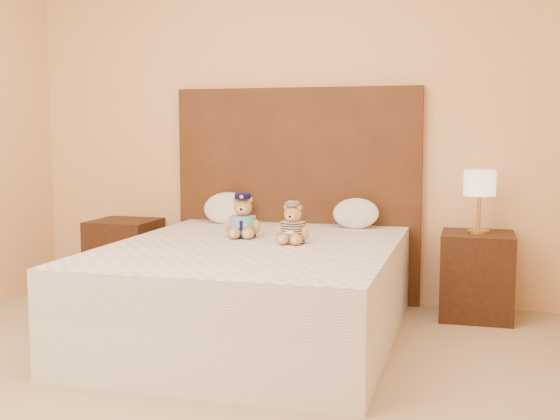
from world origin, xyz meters
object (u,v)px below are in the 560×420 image
object	(u,v)px
nightstand_right	(477,275)
teddy_prisoner	(293,223)
pillow_left	(227,206)
pillow_right	(356,212)
bed	(254,291)
lamp	(480,186)
nightstand_left	(125,257)
teddy_police	(243,216)

from	to	relation	value
nightstand_right	teddy_prisoner	distance (m)	1.32
pillow_left	pillow_right	bearing A→B (deg)	0.00
teddy_prisoner	pillow_left	bearing A→B (deg)	133.28
bed	pillow_right	bearing A→B (deg)	61.22
bed	lamp	xyz separation A→B (m)	(1.25, 0.80, 0.57)
bed	nightstand_right	world-z (taller)	same
lamp	teddy_prisoner	distance (m)	1.28
teddy_prisoner	pillow_right	world-z (taller)	teddy_prisoner
nightstand_left	teddy_prisoner	distance (m)	1.67
teddy_prisoner	bed	bearing A→B (deg)	-157.31
nightstand_left	lamp	xyz separation A→B (m)	(2.50, 0.00, 0.57)
lamp	teddy_police	size ratio (longest dim) A/B	1.51
nightstand_right	teddy_police	xyz separation A→B (m)	(-1.39, -0.57, 0.41)
nightstand_right	lamp	world-z (taller)	lamp
teddy_prisoner	pillow_left	size ratio (longest dim) A/B	0.69
pillow_right	nightstand_right	bearing A→B (deg)	-2.16
bed	nightstand_left	world-z (taller)	same
bed	teddy_prisoner	world-z (taller)	teddy_prisoner
bed	lamp	distance (m)	1.59
lamp	teddy_prisoner	bearing A→B (deg)	-145.38
nightstand_left	nightstand_right	bearing A→B (deg)	0.00
nightstand_left	pillow_left	size ratio (longest dim) A/B	1.62
teddy_police	teddy_prisoner	distance (m)	0.38
bed	pillow_right	world-z (taller)	pillow_right
nightstand_left	teddy_prisoner	xyz separation A→B (m)	(1.46, -0.72, 0.39)
bed	nightstand_left	size ratio (longest dim) A/B	3.64
pillow_left	pillow_right	size ratio (longest dim) A/B	1.10
teddy_prisoner	pillow_right	size ratio (longest dim) A/B	0.75
lamp	teddy_prisoner	world-z (taller)	lamp
bed	teddy_prisoner	size ratio (longest dim) A/B	8.58
pillow_left	lamp	bearing A→B (deg)	-1.00
nightstand_left	pillow_right	world-z (taller)	pillow_right
nightstand_left	teddy_police	bearing A→B (deg)	-27.38
nightstand_right	nightstand_left	bearing A→B (deg)	180.00
bed	nightstand_left	distance (m)	1.48
teddy_police	nightstand_right	bearing A→B (deg)	12.93
nightstand_left	bed	bearing A→B (deg)	-32.62
lamp	teddy_police	xyz separation A→B (m)	(-1.39, -0.57, -0.17)
pillow_right	lamp	bearing A→B (deg)	-2.16
teddy_prisoner	lamp	bearing A→B (deg)	35.92
nightstand_left	teddy_police	size ratio (longest dim) A/B	2.08
bed	teddy_police	bearing A→B (deg)	121.84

